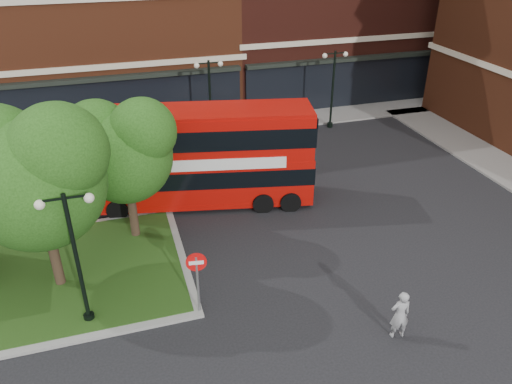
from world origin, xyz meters
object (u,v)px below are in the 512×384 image
object	(u,v)px
car_white	(227,127)
woman	(400,315)
car_silver	(116,132)
bus	(196,151)

from	to	relation	value
car_white	woman	bearing A→B (deg)	-172.52
car_silver	bus	bearing A→B (deg)	-154.16
woman	car_white	xyz separation A→B (m)	(-1.22, 18.00, -0.14)
woman	car_white	world-z (taller)	woman
car_silver	car_white	world-z (taller)	car_white
woman	car_white	bearing A→B (deg)	-79.20
woman	car_silver	distance (m)	21.04
woman	car_silver	size ratio (longest dim) A/B	0.46
woman	car_white	size ratio (longest dim) A/B	0.39
bus	woman	xyz separation A→B (m)	(4.50, -10.73, -1.80)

